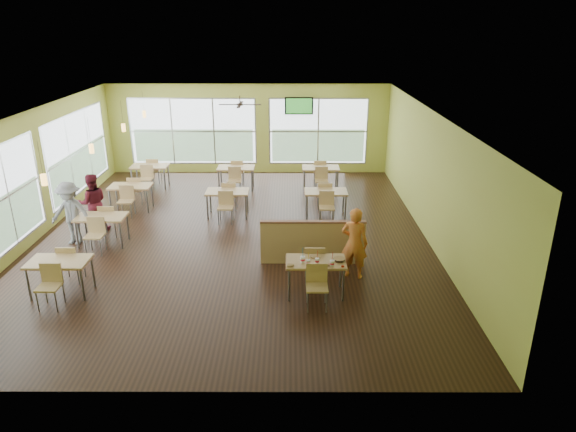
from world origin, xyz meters
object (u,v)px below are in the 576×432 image
at_px(main_table, 316,266).
at_px(food_basket, 339,259).
at_px(man_plaid, 354,243).
at_px(half_wall_divider, 313,242).

distance_m(main_table, food_basket, 0.50).
xyz_separation_m(main_table, man_plaid, (0.87, 0.78, 0.17)).
relative_size(main_table, man_plaid, 0.95).
xyz_separation_m(main_table, food_basket, (0.47, -0.00, 0.15)).
relative_size(man_plaid, food_basket, 6.30).
height_order(man_plaid, food_basket, man_plaid).
height_order(half_wall_divider, food_basket, half_wall_divider).
distance_m(half_wall_divider, food_basket, 1.55).
height_order(main_table, food_basket, main_table).
bearing_deg(half_wall_divider, food_basket, -72.00).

